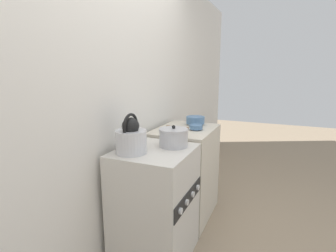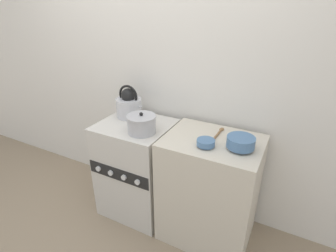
{
  "view_description": "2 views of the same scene",
  "coord_description": "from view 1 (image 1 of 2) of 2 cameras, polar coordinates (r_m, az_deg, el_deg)",
  "views": [
    {
      "loc": [
        -1.67,
        -0.56,
        1.45
      ],
      "look_at": [
        0.33,
        0.3,
        0.99
      ],
      "focal_mm": 28.0,
      "sensor_mm": 36.0,
      "label": 1
    },
    {
      "loc": [
        1.16,
        -1.35,
        1.8
      ],
      "look_at": [
        0.31,
        0.28,
        0.92
      ],
      "focal_mm": 28.0,
      "sensor_mm": 36.0,
      "label": 2
    }
  ],
  "objects": [
    {
      "name": "wall_back",
      "position": [
        2.05,
        -11.65,
        6.1
      ],
      "size": [
        7.0,
        0.06,
        2.5
      ],
      "color": "silver",
      "rests_on": "ground_plane"
    },
    {
      "name": "stove",
      "position": [
        2.12,
        -2.78,
        -16.55
      ],
      "size": [
        0.6,
        0.56,
        0.88
      ],
      "color": "beige",
      "rests_on": "ground_plane"
    },
    {
      "name": "counter",
      "position": [
        2.68,
        3.69,
        -9.95
      ],
      "size": [
        0.71,
        0.54,
        0.9
      ],
      "color": "beige",
      "rests_on": "ground_plane"
    },
    {
      "name": "kettle",
      "position": [
        1.86,
        -8.03,
        -2.6
      ],
      "size": [
        0.27,
        0.22,
        0.29
      ],
      "color": "silver",
      "rests_on": "stove"
    },
    {
      "name": "cooking_pot",
      "position": [
        2.01,
        1.22,
        -2.52
      ],
      "size": [
        0.23,
        0.23,
        0.17
      ],
      "color": "#B2B2B7",
      "rests_on": "stove"
    },
    {
      "name": "enamel_bowl",
      "position": [
        2.72,
        5.98,
        1.27
      ],
      "size": [
        0.19,
        0.19,
        0.09
      ],
      "color": "#4C729E",
      "rests_on": "counter"
    },
    {
      "name": "small_ceramic_bowl",
      "position": [
        2.49,
        6.1,
        -0.21
      ],
      "size": [
        0.13,
        0.13,
        0.05
      ],
      "color": "#4C729E",
      "rests_on": "counter"
    },
    {
      "name": "wooden_spoon",
      "position": [
        2.59,
        1.61,
        -0.15
      ],
      "size": [
        0.04,
        0.24,
        0.02
      ],
      "color": "olive",
      "rests_on": "counter"
    }
  ]
}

